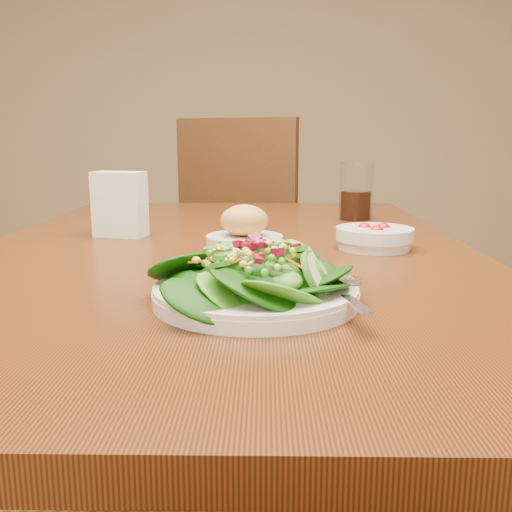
% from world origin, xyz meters
% --- Properties ---
extents(dining_table, '(0.90, 1.40, 0.75)m').
position_xyz_m(dining_table, '(0.00, 0.00, 0.65)').
color(dining_table, '#5A280F').
rests_on(dining_table, ground_plane).
extents(chair_far, '(0.60, 0.60, 1.01)m').
position_xyz_m(chair_far, '(0.02, 1.11, 0.54)').
color(chair_far, '#422813').
rests_on(chair_far, ground_plane).
extents(salad_plate, '(0.25, 0.25, 0.07)m').
position_xyz_m(salad_plate, '(0.07, -0.36, 0.78)').
color(salad_plate, silver).
rests_on(salad_plate, dining_table).
extents(bread_plate, '(0.14, 0.14, 0.07)m').
position_xyz_m(bread_plate, '(0.04, 0.03, 0.78)').
color(bread_plate, silver).
rests_on(bread_plate, dining_table).
extents(tomato_bowl, '(0.14, 0.14, 0.05)m').
position_xyz_m(tomato_bowl, '(0.27, -0.02, 0.77)').
color(tomato_bowl, silver).
rests_on(tomato_bowl, dining_table).
extents(drinking_glass, '(0.08, 0.08, 0.14)m').
position_xyz_m(drinking_glass, '(0.29, 0.35, 0.81)').
color(drinking_glass, silver).
rests_on(drinking_glass, dining_table).
extents(napkin_holder, '(0.11, 0.07, 0.13)m').
position_xyz_m(napkin_holder, '(-0.22, 0.11, 0.82)').
color(napkin_holder, white).
rests_on(napkin_holder, dining_table).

